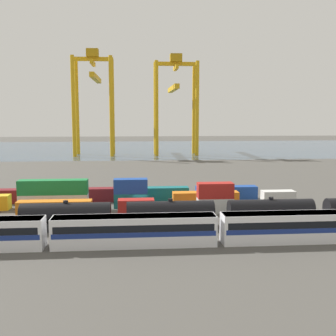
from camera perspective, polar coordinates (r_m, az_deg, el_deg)
name	(u,v)px	position (r m, az deg, el deg)	size (l,w,h in m)	color
ground_plane	(138,176)	(113.13, -4.20, -1.06)	(420.00, 420.00, 0.00)	#4C4944
harbour_water	(136,148)	(205.41, -4.45, 2.73)	(400.00, 110.00, 0.01)	#384C60
passenger_train	(135,229)	(52.79, -4.66, -8.52)	(64.13, 3.14, 3.90)	silver
freight_tank_row	(271,212)	(63.95, 14.09, -5.97)	(73.56, 2.91, 4.37)	#232326
shipping_container_2	(55,208)	(70.36, -15.48, -5.43)	(12.10, 2.44, 2.60)	orange
shipping_container_3	(136,207)	(69.11, -4.45, -5.41)	(6.04, 2.44, 2.60)	#AD211C
shipping_container_4	(215,205)	(70.44, 6.56, -5.20)	(6.04, 2.44, 2.60)	silver
shipping_container_5	(215,190)	(69.92, 6.59, -3.12)	(6.04, 2.44, 2.60)	#AD211C
shipping_container_7	(54,201)	(75.94, -15.62, -4.50)	(12.10, 2.44, 2.60)	silver
shipping_container_8	(53,187)	(75.46, -15.68, -2.57)	(12.10, 2.44, 2.60)	#197538
shipping_container_9	(131,200)	(74.57, -5.20, -4.47)	(6.04, 2.44, 2.60)	#146066
shipping_container_10	(131,186)	(74.08, -5.23, -2.51)	(6.04, 2.44, 2.60)	#1C4299
shipping_container_11	(206,199)	(75.68, 5.25, -4.30)	(12.10, 2.44, 2.60)	orange
shipping_container_12	(278,198)	(79.18, 15.07, -4.00)	(6.04, 2.44, 2.60)	silver
shipping_container_14	(14,196)	(83.23, -20.62, -3.68)	(12.10, 2.44, 2.60)	maroon
shipping_container_15	(87,195)	(80.56, -11.22, -3.69)	(12.10, 2.44, 2.60)	maroon
shipping_container_16	(158,194)	(80.15, -1.46, -3.61)	(12.10, 2.44, 2.60)	#146066
shipping_container_17	(226,193)	(82.05, 8.12, -3.43)	(12.10, 2.44, 2.60)	#1C4299
gantry_crane_west	(94,91)	(175.34, -10.27, 10.55)	(16.46, 36.17, 43.04)	gold
gantry_crane_central	(175,95)	(175.20, 1.01, 10.13)	(18.19, 34.14, 41.46)	gold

